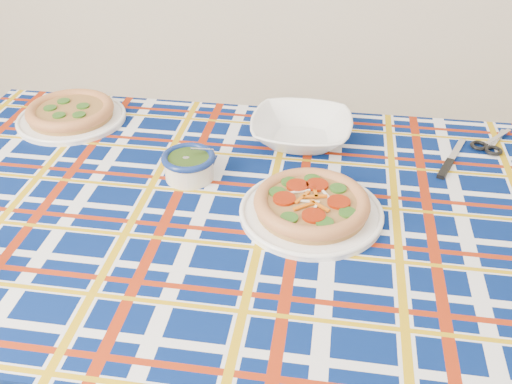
{
  "coord_description": "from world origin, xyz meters",
  "views": [
    {
      "loc": [
        -0.22,
        -0.6,
        1.43
      ],
      "look_at": [
        -0.19,
        0.41,
        0.74
      ],
      "focal_mm": 40.0,
      "sensor_mm": 36.0,
      "label": 1
    }
  ],
  "objects_px": {
    "main_focaccia_plate": "(312,203)",
    "dining_table": "(236,234)",
    "pesto_bowl": "(189,164)",
    "serving_bowl": "(301,130)"
  },
  "relations": [
    {
      "from": "main_focaccia_plate",
      "to": "dining_table",
      "type": "bearing_deg",
      "value": 167.58
    },
    {
      "from": "dining_table",
      "to": "main_focaccia_plate",
      "type": "bearing_deg",
      "value": -2.07
    },
    {
      "from": "dining_table",
      "to": "serving_bowl",
      "type": "distance_m",
      "value": 0.34
    },
    {
      "from": "main_focaccia_plate",
      "to": "serving_bowl",
      "type": "bearing_deg",
      "value": 88.58
    },
    {
      "from": "pesto_bowl",
      "to": "serving_bowl",
      "type": "bearing_deg",
      "value": 30.84
    },
    {
      "from": "main_focaccia_plate",
      "to": "serving_bowl",
      "type": "distance_m",
      "value": 0.31
    },
    {
      "from": "dining_table",
      "to": "pesto_bowl",
      "type": "xyz_separation_m",
      "value": [
        -0.11,
        0.12,
        0.11
      ]
    },
    {
      "from": "dining_table",
      "to": "pesto_bowl",
      "type": "bearing_deg",
      "value": 142.16
    },
    {
      "from": "dining_table",
      "to": "main_focaccia_plate",
      "type": "xyz_separation_m",
      "value": [
        0.16,
        -0.03,
        0.1
      ]
    },
    {
      "from": "main_focaccia_plate",
      "to": "pesto_bowl",
      "type": "height_order",
      "value": "pesto_bowl"
    }
  ]
}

